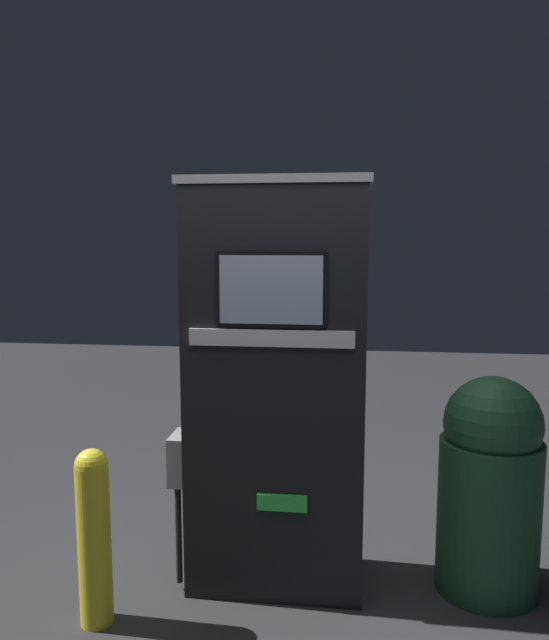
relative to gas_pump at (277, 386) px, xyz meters
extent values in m
plane|color=#2D2D30|center=(0.00, -0.24, -1.04)|extent=(14.00, 14.00, 0.00)
cube|color=black|center=(0.00, 0.00, -0.56)|extent=(0.88, 0.49, 0.97)
cube|color=black|center=(0.00, 0.00, 0.46)|extent=(0.88, 0.49, 1.07)
cube|color=#99999E|center=(0.00, 0.00, 1.02)|extent=(0.91, 0.52, 0.04)
cube|color=black|center=(0.00, -0.25, 0.51)|extent=(0.51, 0.01, 0.35)
cube|color=#9EB2D1|center=(0.00, -0.26, 0.51)|extent=(0.48, 0.01, 0.31)
cube|color=silver|center=(0.00, -0.25, 0.29)|extent=(0.77, 0.02, 0.08)
cube|color=#33D84C|center=(0.06, -0.25, -0.51)|extent=(0.24, 0.02, 0.08)
cube|color=#99999E|center=(-0.48, -0.10, -0.36)|extent=(0.09, 0.22, 0.25)
cylinder|color=black|center=(-0.48, -0.17, -0.74)|extent=(0.03, 0.03, 0.51)
cylinder|color=yellow|center=(-0.79, -0.49, -0.66)|extent=(0.15, 0.15, 0.77)
sphere|color=yellow|center=(-0.79, -0.49, -0.27)|extent=(0.15, 0.15, 0.15)
cylinder|color=#1E4C2D|center=(1.08, 0.03, -0.65)|extent=(0.51, 0.51, 0.79)
sphere|color=#1E4C2D|center=(1.08, 0.03, -0.17)|extent=(0.48, 0.48, 0.48)
camera|label=1|loc=(0.37, -3.07, 0.76)|focal=35.00mm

